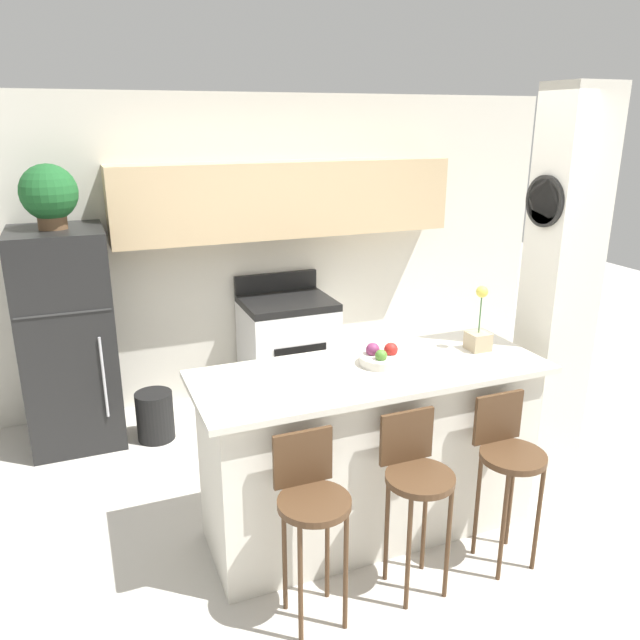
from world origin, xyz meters
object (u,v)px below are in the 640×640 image
at_px(trash_bin, 155,416).
at_px(potted_plant_on_fridge, 49,194).
at_px(bar_stool_left, 311,503).
at_px(orchid_vase, 479,333).
at_px(stove_range, 288,350).
at_px(refrigerator, 68,338).
at_px(bar_stool_right, 508,457).
at_px(fruit_bowl, 382,357).
at_px(bar_stool_mid, 416,479).

bearing_deg(trash_bin, potted_plant_on_fridge, 155.41).
xyz_separation_m(bar_stool_left, orchid_vase, (1.28, 0.55, 0.50)).
distance_m(stove_range, bar_stool_left, 2.51).
relative_size(refrigerator, bar_stool_right, 1.69).
relative_size(bar_stool_left, fruit_bowl, 3.65).
xyz_separation_m(bar_stool_right, trash_bin, (-1.59, 2.10, -0.44)).
xyz_separation_m(orchid_vase, fruit_bowl, (-0.64, 0.01, -0.07)).
relative_size(refrigerator, bar_stool_left, 1.69).
xyz_separation_m(potted_plant_on_fridge, orchid_vase, (2.30, -1.80, -0.72)).
distance_m(stove_range, trash_bin, 1.24).
relative_size(stove_range, orchid_vase, 2.71).
bearing_deg(fruit_bowl, potted_plant_on_fridge, 132.83).
distance_m(bar_stool_mid, bar_stool_right, 0.56).
height_order(bar_stool_mid, trash_bin, bar_stool_mid).
relative_size(bar_stool_left, bar_stool_right, 1.00).
distance_m(bar_stool_left, trash_bin, 2.20).
bearing_deg(potted_plant_on_fridge, trash_bin, -24.59).
distance_m(fruit_bowl, trash_bin, 2.10).
distance_m(bar_stool_left, bar_stool_mid, 0.56).
relative_size(bar_stool_right, trash_bin, 2.51).
distance_m(refrigerator, trash_bin, 0.86).
distance_m(potted_plant_on_fridge, trash_bin, 1.77).
relative_size(refrigerator, orchid_vase, 4.09).
bearing_deg(fruit_bowl, bar_stool_right, -49.80).
distance_m(potted_plant_on_fridge, fruit_bowl, 2.57).
bearing_deg(fruit_bowl, bar_stool_mid, -98.66).
xyz_separation_m(bar_stool_mid, fruit_bowl, (0.09, 0.56, 0.43)).
bearing_deg(bar_stool_left, stove_range, 73.55).
height_order(bar_stool_mid, orchid_vase, orchid_vase).
relative_size(bar_stool_right, potted_plant_on_fridge, 2.14).
distance_m(stove_range, orchid_vase, 2.05).
distance_m(bar_stool_left, potted_plant_on_fridge, 2.84).
height_order(stove_range, potted_plant_on_fridge, potted_plant_on_fridge).
relative_size(potted_plant_on_fridge, orchid_vase, 1.13).
height_order(bar_stool_right, trash_bin, bar_stool_right).
distance_m(refrigerator, bar_stool_left, 2.57).
xyz_separation_m(refrigerator, potted_plant_on_fridge, (-0.00, 0.00, 1.05)).
height_order(stove_range, bar_stool_right, stove_range).
height_order(bar_stool_right, fruit_bowl, fruit_bowl).
height_order(stove_range, orchid_vase, orchid_vase).
bearing_deg(trash_bin, orchid_vase, -41.50).
bearing_deg(refrigerator, orchid_vase, -38.08).
bearing_deg(bar_stool_left, trash_bin, 102.55).
relative_size(orchid_vase, fruit_bowl, 1.51).
bearing_deg(bar_stool_left, refrigerator, 113.28).
xyz_separation_m(stove_range, bar_stool_right, (0.41, -2.40, 0.17)).
distance_m(stove_range, bar_stool_right, 2.44).
height_order(refrigerator, orchid_vase, refrigerator).
bearing_deg(potted_plant_on_fridge, bar_stool_right, -47.78).
bearing_deg(stove_range, fruit_bowl, -91.91).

